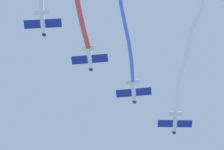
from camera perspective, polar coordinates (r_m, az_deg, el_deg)
The scene contains 5 objects.
airplane_lead at distance 80.69m, azimuth 8.79°, elevation -6.66°, with size 5.18×6.64×1.69m.
smoke_trail_lead at distance 75.10m, azimuth 10.33°, elevation 2.14°, with size 21.47×8.08×1.31m.
airplane_left_wing at distance 76.96m, azimuth 3.05°, elevation -2.37°, with size 5.32×6.43×1.69m.
airplane_right_wing at distance 74.53m, azimuth -3.14°, elevation 2.30°, with size 5.30×6.44×1.69m.
airplane_slot at distance 73.54m, azimuth -9.66°, elevation 7.16°, with size 5.23×6.52×1.69m.
Camera 1 is at (-26.19, 30.75, 2.55)m, focal length 65.31 mm.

